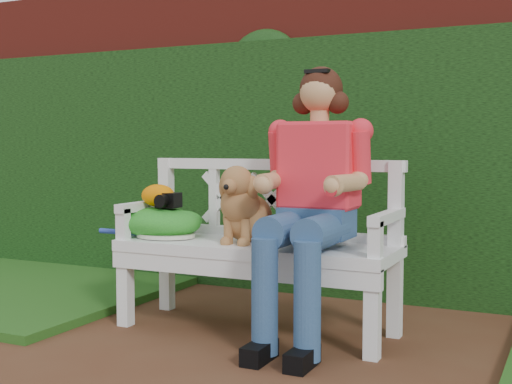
% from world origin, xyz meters
% --- Properties ---
extents(ground, '(60.00, 60.00, 0.00)m').
position_xyz_m(ground, '(0.00, 0.00, 0.00)').
color(ground, '#4C2817').
extents(brick_wall, '(10.00, 0.30, 2.20)m').
position_xyz_m(brick_wall, '(0.00, 1.90, 1.10)').
color(brick_wall, maroon).
rests_on(brick_wall, ground).
extents(ivy_hedge, '(10.00, 0.18, 1.70)m').
position_xyz_m(ivy_hedge, '(0.00, 1.68, 0.85)').
color(ivy_hedge, '#255F1D').
rests_on(ivy_hedge, ground).
extents(garden_bench, '(1.60, 0.66, 0.48)m').
position_xyz_m(garden_bench, '(-0.19, 0.65, 0.24)').
color(garden_bench, white).
rests_on(garden_bench, ground).
extents(seated_woman, '(0.74, 0.88, 1.37)m').
position_xyz_m(seated_woman, '(0.16, 0.63, 0.69)').
color(seated_woman, '#D62653').
rests_on(seated_woman, ground).
extents(dog, '(0.40, 0.46, 0.42)m').
position_xyz_m(dog, '(-0.24, 0.64, 0.69)').
color(dog, '#A8703A').
rests_on(dog, garden_bench).
extents(tennis_racket, '(0.67, 0.32, 0.03)m').
position_xyz_m(tennis_racket, '(-0.75, 0.60, 0.50)').
color(tennis_racket, white).
rests_on(tennis_racket, garden_bench).
extents(green_bag, '(0.61, 0.54, 0.17)m').
position_xyz_m(green_bag, '(-0.78, 0.63, 0.56)').
color(green_bag, '#328C3C').
rests_on(green_bag, garden_bench).
extents(camera_item, '(0.13, 0.09, 0.08)m').
position_xyz_m(camera_item, '(-0.72, 0.62, 0.69)').
color(camera_item, black).
rests_on(camera_item, green_bag).
extents(baseball_glove, '(0.21, 0.16, 0.13)m').
position_xyz_m(baseball_glove, '(-0.79, 0.63, 0.71)').
color(baseball_glove, orange).
rests_on(baseball_glove, green_bag).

